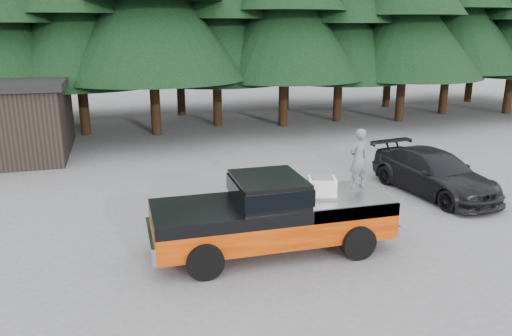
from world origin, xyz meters
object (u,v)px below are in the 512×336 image
object	(u,v)px
air_compressor	(322,188)
man_on_bed	(358,159)
parked_car	(434,173)
pickup_truck	(272,225)

from	to	relation	value
air_compressor	man_on_bed	distance (m)	1.36
parked_car	air_compressor	bearing A→B (deg)	-159.67
pickup_truck	man_on_bed	distance (m)	2.83
pickup_truck	parked_car	world-z (taller)	parked_car
air_compressor	man_on_bed	bearing A→B (deg)	35.68
air_compressor	parked_car	size ratio (longest dim) A/B	0.14
pickup_truck	parked_car	bearing A→B (deg)	23.11
pickup_truck	parked_car	distance (m)	7.06
pickup_truck	air_compressor	xyz separation A→B (m)	(1.24, -0.10, 0.90)
air_compressor	parked_car	distance (m)	6.05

